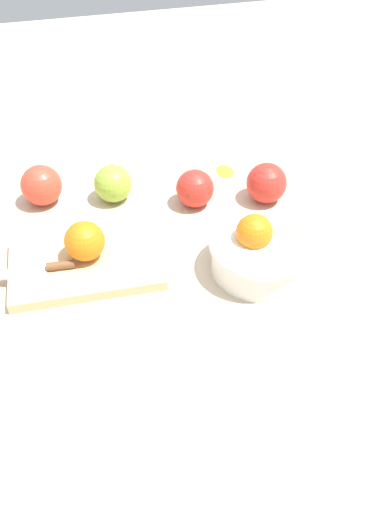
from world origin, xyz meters
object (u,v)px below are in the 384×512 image
bowl (259,252)px  apple_front_right_2 (113,184)px  apple_front_left (267,183)px  apple_front_right (41,185)px  apple_front_left_2 (195,189)px  orange_on_board (85,241)px  knife (40,269)px  cutting_board (86,264)px

bowl → apple_front_right_2: 0.33m
apple_front_left → apple_front_right: bearing=-13.8°
apple_front_right → apple_front_left_2: size_ratio=1.07×
orange_on_board → apple_front_right: (0.06, -0.20, -0.01)m
apple_front_left_2 → knife: bearing=25.0°
orange_on_board → apple_front_left: bearing=-164.2°
cutting_board → apple_front_left: (-0.36, -0.11, 0.03)m
apple_front_right → bowl: bearing=139.3°
apple_front_left → orange_on_board: bearing=15.8°
orange_on_board → apple_front_right_2: size_ratio=0.92×
cutting_board → orange_on_board: (-0.00, -0.01, 0.04)m
bowl → apple_front_left_2: 0.21m
orange_on_board → apple_front_right_2: 0.19m
bowl → apple_front_right: (0.33, -0.29, 0.00)m
apple_front_right → apple_front_right_2: apple_front_right is taller
apple_front_left_2 → apple_front_right: bearing=-16.2°
bowl → apple_front_right: bearing=-40.7°
apple_front_right_2 → apple_front_left_2: 0.16m
bowl → apple_front_left: bowl is taller
apple_front_right_2 → apple_front_right: bearing=-10.7°
apple_front_left → apple_front_right: same height
bowl → orange_on_board: 0.29m
apple_front_right → apple_front_left_2: 0.29m
apple_front_right → apple_front_left: bearing=166.2°
knife → apple_front_right: bearing=-94.6°
apple_front_right_2 → cutting_board: bearing=67.5°
apple_front_right → apple_front_right_2: size_ratio=1.07×
cutting_board → knife: (0.07, 0.01, 0.01)m
knife → apple_front_left: apple_front_left is taller
apple_front_left → apple_front_left_2: bearing=-8.8°
bowl → apple_front_left_2: bearing=-75.3°
orange_on_board → cutting_board: bearing=62.3°
bowl → apple_front_left: (-0.08, -0.18, 0.00)m
orange_on_board → knife: 0.08m
bowl → apple_front_left: 0.20m
orange_on_board → apple_front_right: bearing=-73.6°
cutting_board → apple_front_right: bearing=-75.3°
bowl → apple_front_left_2: size_ratio=2.34×
apple_front_right → apple_front_left_2: apple_front_right is taller
knife → apple_front_left_2: bearing=-155.0°
cutting_board → orange_on_board: 0.04m
apple_front_left_2 → bowl: bearing=104.7°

